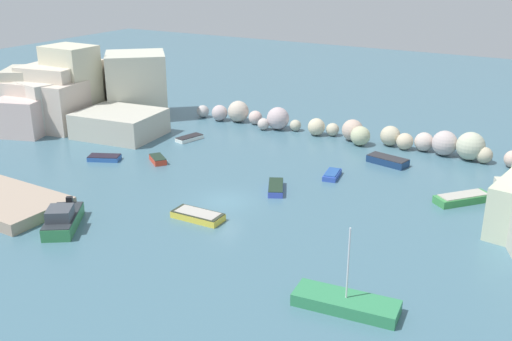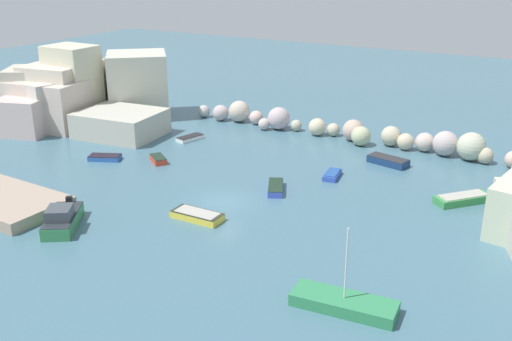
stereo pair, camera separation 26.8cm
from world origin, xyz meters
The scene contains 14 objects.
cove_water centered at (0.00, 0.00, 0.00)m, with size 160.00×160.00×0.00m, color #436A7C.
cliff_headland_left centered at (-26.70, 10.24, 3.00)m, with size 19.77×18.97×8.63m.
rock_breakwater centered at (2.68, 19.80, 1.06)m, with size 35.44×3.62×2.64m.
stone_dock centered at (-14.05, -9.33, 0.45)m, with size 9.79×5.79×0.90m, color tan.
moored_boat_0 centered at (-7.32, -9.62, 0.67)m, with size 4.27×5.04×1.74m.
moored_boat_1 centered at (0.05, -3.68, 0.29)m, with size 3.85×1.64×0.55m.
moored_boat_2 centered at (8.27, 14.71, 0.34)m, with size 3.91×2.26×0.68m.
moored_boat_3 centered at (-15.00, 2.62, 0.23)m, with size 3.20×2.47×0.47m.
moored_boat_4 centered at (5.18, 9.07, 0.24)m, with size 1.55×2.73×0.50m.
moored_boat_5 centered at (16.10, 9.09, 0.32)m, with size 4.06×4.38×0.66m.
moored_boat_6 centered at (2.41, 3.95, 0.27)m, with size 2.53×3.45×0.54m.
moored_boat_7 centered at (-11.79, 11.63, 0.22)m, with size 1.84×3.08×0.44m.
moored_boat_8 centered at (-10.30, 4.64, 0.28)m, with size 2.49×2.23×0.56m.
moored_boat_9 centered at (13.71, -9.14, 0.37)m, with size 5.91×2.52×4.89m.
Camera 1 is at (23.31, -35.68, 18.38)m, focal length 41.70 mm.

